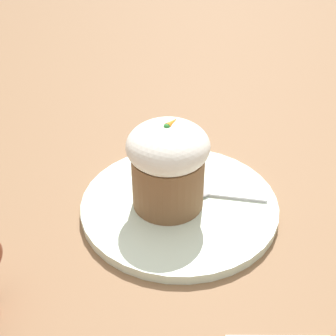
{
  "coord_description": "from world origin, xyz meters",
  "views": [
    {
      "loc": [
        -0.4,
        -0.21,
        0.38
      ],
      "look_at": [
        -0.01,
        0.01,
        0.06
      ],
      "focal_mm": 50.0,
      "sensor_mm": 36.0,
      "label": 1
    }
  ],
  "objects": [
    {
      "name": "ground_plane",
      "position": [
        0.0,
        0.0,
        0.0
      ],
      "size": [
        4.0,
        4.0,
        0.0
      ],
      "primitive_type": "plane",
      "color": "#846042"
    },
    {
      "name": "dessert_plate",
      "position": [
        0.0,
        0.0,
        0.01
      ],
      "size": [
        0.24,
        0.24,
        0.01
      ],
      "color": "silver",
      "rests_on": "ground_plane"
    },
    {
      "name": "carrot_cake",
      "position": [
        -0.01,
        0.01,
        0.07
      ],
      "size": [
        0.1,
        0.1,
        0.11
      ],
      "color": "brown",
      "rests_on": "dessert_plate"
    },
    {
      "name": "spoon",
      "position": [
        0.03,
        -0.02,
        0.02
      ],
      "size": [
        0.05,
        0.11,
        0.01
      ],
      "color": "silver",
      "rests_on": "dessert_plate"
    }
  ]
}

